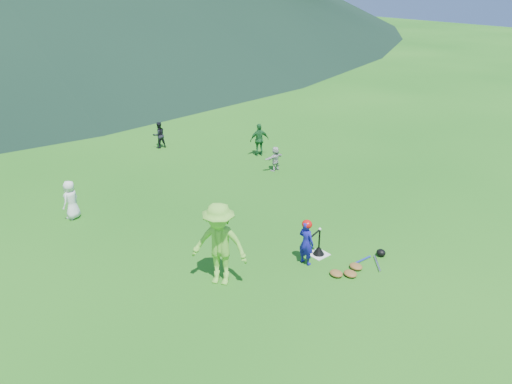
% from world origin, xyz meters
% --- Properties ---
extents(ground, '(120.00, 120.00, 0.00)m').
position_xyz_m(ground, '(0.00, 0.00, 0.00)').
color(ground, '#185C15').
rests_on(ground, ground).
extents(home_plate, '(0.45, 0.45, 0.02)m').
position_xyz_m(home_plate, '(0.00, 0.00, 0.01)').
color(home_plate, silver).
rests_on(home_plate, ground).
extents(baseball, '(0.08, 0.08, 0.08)m').
position_xyz_m(baseball, '(0.00, 0.00, 0.74)').
color(baseball, white).
rests_on(baseball, batting_tee).
extents(batter_child, '(0.32, 0.45, 1.17)m').
position_xyz_m(batter_child, '(-0.55, -0.07, 0.58)').
color(batter_child, '#1817A0').
rests_on(batter_child, ground).
extents(adult_coach, '(1.37, 1.49, 2.01)m').
position_xyz_m(adult_coach, '(-2.65, 0.61, 1.01)').
color(adult_coach, '#72C73A').
rests_on(adult_coach, ground).
extents(fielder_a, '(0.68, 0.60, 1.16)m').
position_xyz_m(fielder_a, '(-4.02, 6.05, 0.58)').
color(fielder_a, white).
rests_on(fielder_a, ground).
extents(fielder_b, '(0.56, 0.46, 1.08)m').
position_xyz_m(fielder_b, '(1.14, 10.04, 0.54)').
color(fielder_b, black).
rests_on(fielder_b, ground).
extents(fielder_c, '(0.81, 0.56, 1.28)m').
position_xyz_m(fielder_c, '(3.67, 6.71, 0.64)').
color(fielder_c, '#1D632C').
rests_on(fielder_c, ground).
extents(fielder_d, '(0.85, 0.32, 0.90)m').
position_xyz_m(fielder_d, '(3.08, 5.11, 0.45)').
color(fielder_d, '#BABABA').
rests_on(fielder_d, ground).
extents(batting_tee, '(0.30, 0.30, 0.68)m').
position_xyz_m(batting_tee, '(0.00, 0.00, 0.13)').
color(batting_tee, black).
rests_on(batting_tee, home_plate).
extents(batter_gear, '(0.73, 0.26, 0.53)m').
position_xyz_m(batter_gear, '(-0.52, -0.07, 1.06)').
color(batter_gear, red).
rests_on(batter_gear, ground).
extents(equipment_pile, '(1.80, 0.78, 0.19)m').
position_xyz_m(equipment_pile, '(0.22, -1.05, 0.07)').
color(equipment_pile, olive).
rests_on(equipment_pile, ground).
extents(outfield_fence, '(70.07, 0.08, 1.33)m').
position_xyz_m(outfield_fence, '(0.00, 28.00, 0.70)').
color(outfield_fence, gray).
rests_on(outfield_fence, ground).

